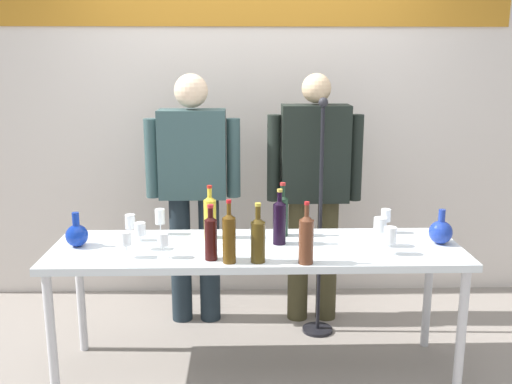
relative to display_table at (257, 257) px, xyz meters
name	(u,v)px	position (x,y,z in m)	size (l,w,h in m)	color
ground_plane	(257,370)	(0.00, 0.00, -0.70)	(10.00, 10.00, 0.00)	gray
back_wall	(252,96)	(0.00, 1.26, 0.80)	(5.24, 0.11, 3.00)	silver
display_table	(257,257)	(0.00, 0.00, 0.00)	(2.26, 0.66, 0.76)	silver
decanter_blue_left	(77,235)	(-0.99, 0.02, 0.13)	(0.12, 0.12, 0.19)	navy
decanter_blue_right	(441,232)	(1.03, 0.02, 0.13)	(0.13, 0.13, 0.20)	navy
presenter_left	(193,183)	(-0.40, 0.70, 0.27)	(0.62, 0.22, 1.68)	#19242C
presenter_right	(314,183)	(0.40, 0.70, 0.27)	(0.63, 0.22, 1.68)	#3C3720
wine_bottle_0	(306,238)	(0.24, -0.28, 0.20)	(0.08, 0.08, 0.32)	#562D1B
wine_bottle_1	(229,236)	(-0.15, -0.26, 0.20)	(0.07, 0.07, 0.33)	#4E310B
wine_bottle_2	(211,236)	(-0.24, -0.21, 0.19)	(0.07, 0.07, 0.29)	black
wine_bottle_3	(279,220)	(0.13, 0.04, 0.20)	(0.07, 0.07, 0.32)	black
wine_bottle_4	(210,215)	(-0.26, 0.17, 0.19)	(0.07, 0.07, 0.31)	gold
wine_bottle_5	(282,213)	(0.16, 0.20, 0.20)	(0.07, 0.07, 0.32)	#193221
wine_bottle_6	(257,238)	(0.00, -0.25, 0.19)	(0.07, 0.07, 0.31)	#42320E
wine_glass_left_0	(126,240)	(-0.68, -0.17, 0.16)	(0.06, 0.06, 0.14)	white
wine_glass_left_1	(130,222)	(-0.72, 0.13, 0.17)	(0.06, 0.06, 0.15)	white
wine_glass_left_2	(163,240)	(-0.49, -0.17, 0.16)	(0.06, 0.06, 0.13)	white
wine_glass_left_3	(160,217)	(-0.56, 0.24, 0.17)	(0.06, 0.06, 0.15)	white
wine_glass_left_4	(140,230)	(-0.63, -0.03, 0.17)	(0.06, 0.06, 0.15)	white
wine_glass_right_0	(390,236)	(0.70, -0.15, 0.16)	(0.07, 0.07, 0.15)	white
wine_glass_right_1	(380,225)	(0.68, -0.01, 0.18)	(0.07, 0.07, 0.16)	white
wine_glass_right_2	(386,216)	(0.77, 0.24, 0.16)	(0.06, 0.06, 0.15)	white
microphone_stand	(319,257)	(0.42, 0.49, -0.18)	(0.20, 0.20, 1.54)	black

